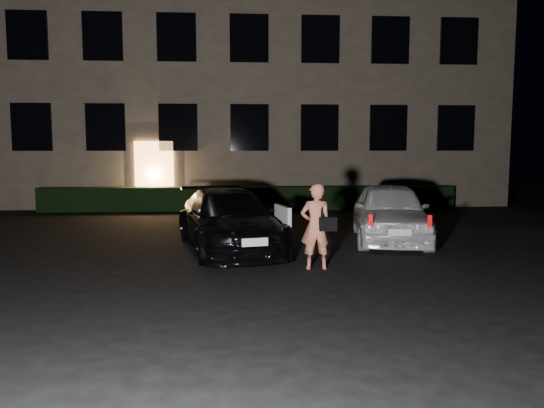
{
  "coord_description": "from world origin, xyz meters",
  "views": [
    {
      "loc": [
        -0.52,
        -8.74,
        2.27
      ],
      "look_at": [
        0.22,
        2.0,
        1.12
      ],
      "focal_mm": 35.0,
      "sensor_mm": 36.0,
      "label": 1
    }
  ],
  "objects": [
    {
      "name": "hatch",
      "position": [
        3.21,
        3.8,
        0.71
      ],
      "size": [
        2.42,
        4.42,
        1.43
      ],
      "rotation": [
        0.0,
        0.0,
        -0.18
      ],
      "color": "white",
      "rests_on": "ground"
    },
    {
      "name": "hedge",
      "position": [
        0.0,
        10.5,
        0.42
      ],
      "size": [
        15.0,
        0.7,
        0.85
      ],
      "primitive_type": "cube",
      "color": "black",
      "rests_on": "ground"
    },
    {
      "name": "man",
      "position": [
        0.98,
        0.96,
        0.81
      ],
      "size": [
        0.67,
        0.4,
        1.61
      ],
      "rotation": [
        0.0,
        0.0,
        3.17
      ],
      "color": "#DA775A",
      "rests_on": "ground"
    },
    {
      "name": "building",
      "position": [
        -0.0,
        14.99,
        6.0
      ],
      "size": [
        20.0,
        8.11,
        12.0
      ],
      "color": "brown",
      "rests_on": "ground"
    },
    {
      "name": "sedan",
      "position": [
        -0.69,
        2.95,
        0.66
      ],
      "size": [
        2.79,
        4.87,
        1.33
      ],
      "rotation": [
        0.0,
        0.0,
        0.21
      ],
      "color": "black",
      "rests_on": "ground"
    },
    {
      "name": "ground",
      "position": [
        0.0,
        0.0,
        0.0
      ],
      "size": [
        80.0,
        80.0,
        0.0
      ],
      "primitive_type": "plane",
      "color": "black",
      "rests_on": "ground"
    }
  ]
}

